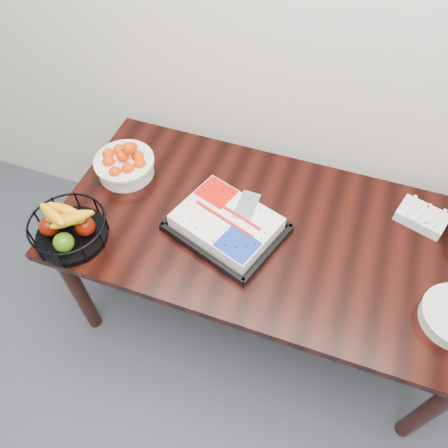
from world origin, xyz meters
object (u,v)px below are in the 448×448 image
(table, at_px, (268,241))
(fruit_basket, at_px, (69,228))
(cake_tray, at_px, (226,224))
(tangerine_bowl, at_px, (124,161))

(table, distance_m, fruit_basket, 0.84)
(cake_tray, relative_size, tangerine_bowl, 1.97)
(cake_tray, bearing_deg, fruit_basket, -157.08)
(cake_tray, height_order, fruit_basket, fruit_basket)
(table, bearing_deg, fruit_basket, -157.81)
(cake_tray, distance_m, tangerine_bowl, 0.57)
(cake_tray, relative_size, fruit_basket, 1.73)
(table, height_order, cake_tray, cake_tray)
(table, distance_m, tangerine_bowl, 0.74)
(fruit_basket, bearing_deg, cake_tray, 22.92)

